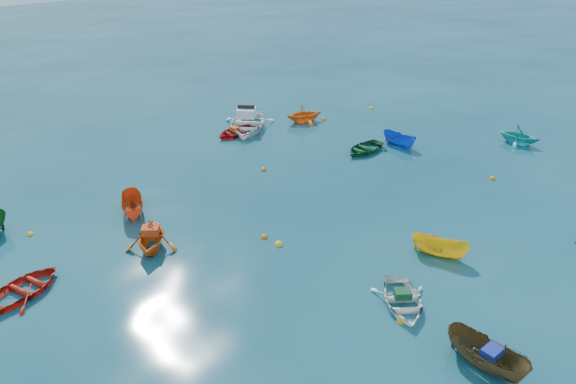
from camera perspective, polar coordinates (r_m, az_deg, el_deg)
ground at (r=25.94m, az=6.83°, el=-4.77°), size 160.00×160.00×0.00m
dinghy_white_near at (r=22.31m, az=11.52°, el=-11.20°), size 3.46×3.67×0.62m
sampan_brown_mid at (r=20.53m, az=19.30°, el=-16.42°), size 1.26×3.04×1.16m
dinghy_orange_w at (r=25.82m, az=-13.60°, el=-5.59°), size 3.51×3.60×1.44m
sampan_yellow_mid at (r=25.51m, az=15.07°, el=-6.23°), size 1.94×2.70×0.98m
dinghy_green_e at (r=35.17m, az=7.75°, el=4.10°), size 3.21×2.49×0.61m
dinghy_cyan_se at (r=38.95m, az=22.27°, el=4.59°), size 2.70×2.96×1.34m
dinghy_red_nw at (r=24.77m, az=-25.02°, el=-9.21°), size 3.75×3.25×0.65m
sampan_orange_n at (r=28.79m, az=-15.37°, el=-2.17°), size 1.99×2.96×1.07m
dinghy_red_ne at (r=37.65m, az=-5.32°, el=5.82°), size 3.09×2.36×0.60m
sampan_blue_far at (r=36.48m, az=11.20°, el=4.69°), size 1.14×2.52×0.95m
dinghy_orange_far at (r=39.83m, az=1.64°, el=7.15°), size 3.06×2.82×1.34m
motorboat_white at (r=38.57m, az=-4.20°, el=6.40°), size 5.86×5.95×1.61m
tarp_green_a at (r=22.10m, az=11.57°, el=-10.10°), size 0.79×0.76×0.31m
tarp_blue_a at (r=20.00m, az=20.00°, el=-15.07°), size 0.67×0.52×0.32m
tarp_orange_a at (r=25.40m, az=-13.80°, el=-3.82°), size 0.92×0.88×0.36m
tarp_orange_b at (r=37.43m, az=-5.47°, el=6.40°), size 0.48×0.60×0.27m
buoy_ye_a at (r=21.53m, az=11.35°, el=-12.80°), size 0.30×0.30×0.30m
buoy_or_b at (r=33.30m, az=20.04°, el=1.24°), size 0.33×0.33×0.33m
buoy_or_c at (r=25.90m, az=-2.41°, el=-4.64°), size 0.32×0.32×0.32m
buoy_ye_c at (r=25.34m, az=-0.96°, el=-5.40°), size 0.39×0.39×0.39m
buoy_or_d at (r=40.25m, az=3.66°, el=7.32°), size 0.33×0.33×0.33m
buoy_ye_d at (r=28.69m, az=-24.69°, el=-3.97°), size 0.30×0.30×0.30m
buoy_or_e at (r=32.36m, az=-2.49°, el=2.23°), size 0.33×0.33×0.33m
buoy_ye_e at (r=42.99m, az=8.43°, el=8.39°), size 0.32×0.32×0.32m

